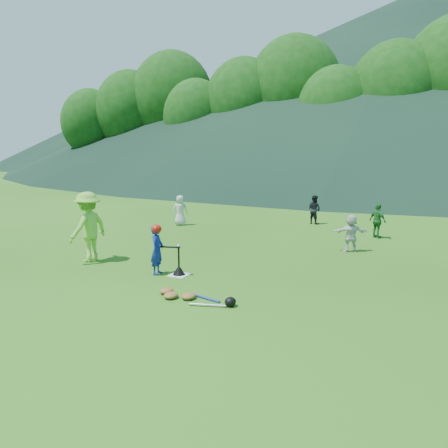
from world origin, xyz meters
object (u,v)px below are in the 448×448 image
batter_child (157,250)px  fielder_d (351,233)px  equipment_pile (188,296)px  batting_tee (179,270)px  home_plate (179,275)px  fielder_a (180,210)px  adult_coach (88,227)px  fielder_c (378,221)px  fielder_b (314,209)px

batter_child → fielder_d: (3.81, 4.62, -0.04)m
batter_child → equipment_pile: size_ratio=0.67×
fielder_d → batting_tee: bearing=25.0°
home_plate → batter_child: bearing=-166.8°
fielder_a → batting_tee: (3.89, -6.39, -0.49)m
batter_child → adult_coach: size_ratio=0.63×
fielder_a → fielder_c: (7.62, 0.67, -0.01)m
fielder_d → batting_tee: 5.57m
equipment_pile → fielder_a: bearing=122.6°
home_plate → fielder_a: bearing=121.4°
home_plate → fielder_b: 9.23m
fielder_a → fielder_d: (7.17, -1.90, -0.05)m
adult_coach → fielder_b: adult_coach is taller
adult_coach → batting_tee: size_ratio=2.81×
fielder_a → fielder_d: size_ratio=1.09×
adult_coach → fielder_a: (-0.92, 6.24, -0.34)m
adult_coach → fielder_a: 6.31m
fielder_b → fielder_c: size_ratio=1.00×
equipment_pile → fielder_d: bearing=69.7°
fielder_c → equipment_pile: fielder_c is taller
fielder_b → fielder_c: bearing=166.3°
fielder_b → home_plate: bearing=107.6°
fielder_a → fielder_d: 7.41m
adult_coach → fielder_c: 9.63m
fielder_a → home_plate: bearing=93.7°
fielder_a → equipment_pile: 9.27m
fielder_a → fielder_c: fielder_a is taller
adult_coach → fielder_b: size_ratio=1.58×
adult_coach → fielder_a: size_ratio=1.54×
fielder_c → batting_tee: fielder_c is taller
batter_child → fielder_d: size_ratio=1.06×
home_plate → batting_tee: bearing=0.0°
fielder_d → adult_coach: bearing=5.8°
fielder_b → adult_coach: bearing=90.0°
fielder_d → batting_tee: fielder_d is taller
fielder_c → fielder_d: bearing=117.7°
fielder_b → fielder_d: size_ratio=1.07×
batter_child → fielder_c: (4.27, 7.18, 0.00)m
batter_child → fielder_d: 5.98m
fielder_a → fielder_b: fielder_a is taller
fielder_c → adult_coach: bearing=83.7°
equipment_pile → adult_coach: bearing=159.1°
adult_coach → fielder_c: size_ratio=1.58×
batter_child → fielder_d: batter_child is taller
adult_coach → fielder_a: bearing=-169.2°
batting_tee → equipment_pile: batting_tee is taller
fielder_c → equipment_pile: bearing=110.6°
fielder_a → adult_coach: bearing=70.8°
home_plate → equipment_pile: (1.10, -1.41, 0.06)m
batting_tee → fielder_d: bearing=53.9°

